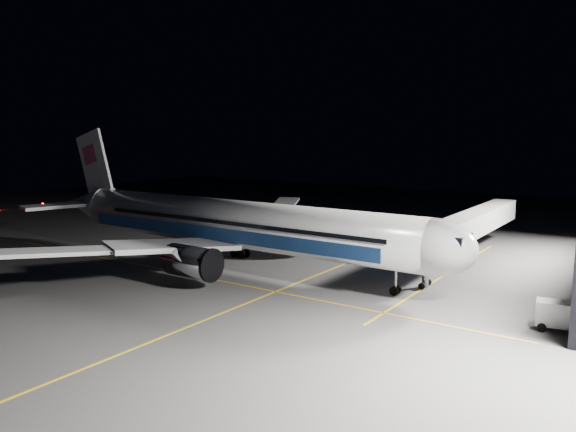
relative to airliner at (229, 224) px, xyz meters
The scene contains 11 objects.
ground 5.27m from the airliner, ahead, with size 200.00×200.00×0.00m, color #4C4C4F.
guide_line_main 12.22m from the airliner, ahead, with size 0.25×80.00×0.01m, color gold.
guide_line_cross 7.99m from the airliner, 79.83° to the right, with size 70.00×0.25×0.01m, color gold.
guide_line_side 25.67m from the airliner, 23.43° to the left, with size 0.25×40.00×0.01m, color gold.
airliner is the anchor object (origin of this frame).
jet_bridge 29.31m from the airliner, 38.04° to the left, with size 3.60×34.40×6.30m.
service_truck 37.56m from the airliner, ahead, with size 4.97×2.62×2.42m.
baggage_tug 16.49m from the airliner, 128.87° to the left, with size 2.59×2.34×1.55m.
safety_cone_a 13.79m from the airliner, 56.77° to the left, with size 0.43×0.43×0.65m, color #DB5009.
safety_cone_b 8.46m from the airliner, 78.23° to the left, with size 0.34×0.34×0.51m, color #DB5009.
safety_cone_c 15.53m from the airliner, 71.57° to the left, with size 0.44×0.44×0.65m, color #DB5009.
Camera 1 is at (42.30, -50.96, 16.22)m, focal length 35.00 mm.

